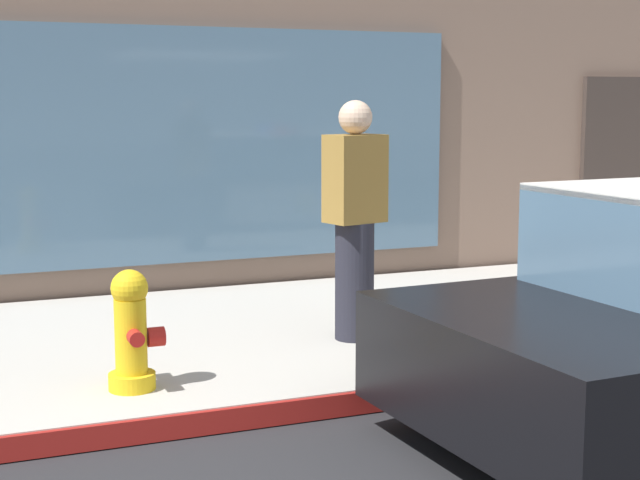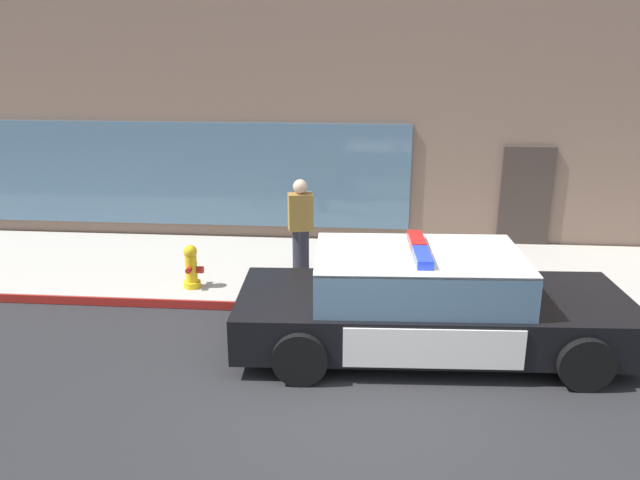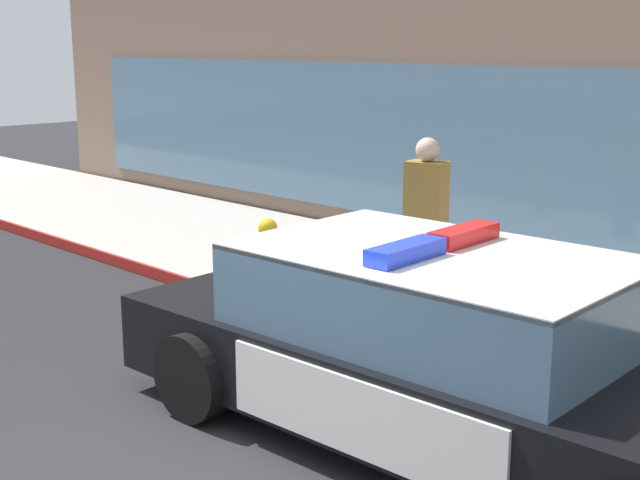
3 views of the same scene
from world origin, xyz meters
The scene contains 7 objects.
ground centered at (0.00, 0.00, 0.00)m, with size 48.00×48.00×0.00m, color #262628.
sidewalk centered at (0.00, 3.97, 0.07)m, with size 48.00×3.38×0.15m, color #B2ADA3.
curb_red_paint centered at (0.00, 2.26, 0.08)m, with size 28.80×0.04×0.14m, color maroon.
storefront_building centered at (-2.44, 10.14, 3.99)m, with size 18.82×8.95×7.99m.
police_cruiser centered at (0.98, 1.22, 0.68)m, with size 5.25×2.34×1.49m.
fire_hydrant centered at (-2.71, 2.81, 0.50)m, with size 0.34×0.39×0.73m.
pedestrian_on_sidewalk centered at (-0.98, 3.42, 1.01)m, with size 0.45×0.35×1.71m.
Camera 2 is at (0.20, -6.55, 3.97)m, focal length 35.01 mm.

